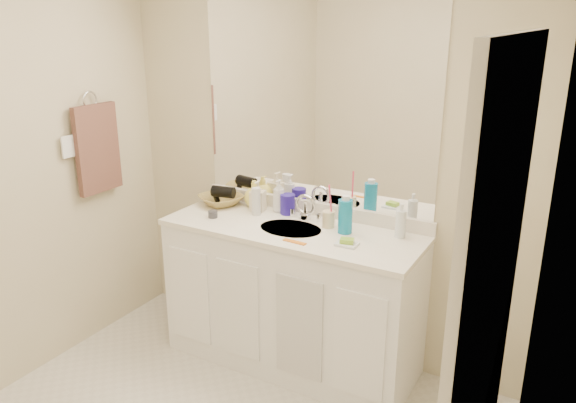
# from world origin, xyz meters

# --- Properties ---
(wall_back) EXTENTS (2.60, 0.02, 2.40)m
(wall_back) POSITION_xyz_m (0.00, 1.30, 1.20)
(wall_back) COLOR beige
(wall_back) RESTS_ON floor
(wall_right) EXTENTS (0.02, 2.60, 2.40)m
(wall_right) POSITION_xyz_m (1.30, 0.00, 1.20)
(wall_right) COLOR beige
(wall_right) RESTS_ON floor
(vanity_cabinet) EXTENTS (1.50, 0.55, 0.85)m
(vanity_cabinet) POSITION_xyz_m (0.00, 1.02, 0.42)
(vanity_cabinet) COLOR white
(vanity_cabinet) RESTS_ON floor
(countertop) EXTENTS (1.52, 0.57, 0.03)m
(countertop) POSITION_xyz_m (0.00, 1.02, 0.86)
(countertop) COLOR white
(countertop) RESTS_ON vanity_cabinet
(backsplash) EXTENTS (1.52, 0.03, 0.08)m
(backsplash) POSITION_xyz_m (0.00, 1.29, 0.92)
(backsplash) COLOR silver
(backsplash) RESTS_ON countertop
(sink_basin) EXTENTS (0.37, 0.37, 0.02)m
(sink_basin) POSITION_xyz_m (0.00, 1.00, 0.87)
(sink_basin) COLOR beige
(sink_basin) RESTS_ON countertop
(faucet) EXTENTS (0.02, 0.02, 0.11)m
(faucet) POSITION_xyz_m (0.00, 1.18, 0.94)
(faucet) COLOR silver
(faucet) RESTS_ON countertop
(mirror) EXTENTS (1.48, 0.01, 1.20)m
(mirror) POSITION_xyz_m (0.00, 1.29, 1.56)
(mirror) COLOR white
(mirror) RESTS_ON wall_back
(blue_mug) EXTENTS (0.11, 0.11, 0.12)m
(blue_mug) POSITION_xyz_m (-0.14, 1.21, 0.94)
(blue_mug) COLOR #241593
(blue_mug) RESTS_ON countertop
(tan_cup) EXTENTS (0.09, 0.09, 0.09)m
(tan_cup) POSITION_xyz_m (0.18, 1.13, 0.93)
(tan_cup) COLOR beige
(tan_cup) RESTS_ON countertop
(toothbrush) EXTENTS (0.02, 0.04, 0.21)m
(toothbrush) POSITION_xyz_m (0.19, 1.13, 1.03)
(toothbrush) COLOR #FF4367
(toothbrush) RESTS_ON tan_cup
(mouthwash_bottle) EXTENTS (0.10, 0.10, 0.19)m
(mouthwash_bottle) POSITION_xyz_m (0.30, 1.10, 0.98)
(mouthwash_bottle) COLOR #0E7AAE
(mouthwash_bottle) RESTS_ON countertop
(clear_pump_bottle) EXTENTS (0.06, 0.06, 0.15)m
(clear_pump_bottle) POSITION_xyz_m (0.59, 1.18, 0.96)
(clear_pump_bottle) COLOR white
(clear_pump_bottle) RESTS_ON countertop
(soap_dish) EXTENTS (0.12, 0.09, 0.01)m
(soap_dish) POSITION_xyz_m (0.38, 0.93, 0.89)
(soap_dish) COLOR white
(soap_dish) RESTS_ON countertop
(green_soap) EXTENTS (0.08, 0.07, 0.03)m
(green_soap) POSITION_xyz_m (0.38, 0.93, 0.90)
(green_soap) COLOR #86B92D
(green_soap) RESTS_ON soap_dish
(orange_comb) EXTENTS (0.14, 0.04, 0.01)m
(orange_comb) POSITION_xyz_m (0.12, 0.83, 0.88)
(orange_comb) COLOR orange
(orange_comb) RESTS_ON countertop
(dark_jar) EXTENTS (0.08, 0.08, 0.04)m
(dark_jar) POSITION_xyz_m (-0.50, 0.93, 0.90)
(dark_jar) COLOR #34343B
(dark_jar) RESTS_ON countertop
(extra_white_bottle) EXTENTS (0.06, 0.06, 0.17)m
(extra_white_bottle) POSITION_xyz_m (-0.30, 1.10, 0.96)
(extra_white_bottle) COLOR silver
(extra_white_bottle) RESTS_ON countertop
(soap_bottle_white) EXTENTS (0.09, 0.09, 0.20)m
(soap_bottle_white) POSITION_xyz_m (-0.20, 1.22, 0.98)
(soap_bottle_white) COLOR white
(soap_bottle_white) RESTS_ON countertop
(soap_bottle_cream) EXTENTS (0.10, 0.10, 0.19)m
(soap_bottle_cream) POSITION_xyz_m (-0.33, 1.18, 0.98)
(soap_bottle_cream) COLOR #F0E5C4
(soap_bottle_cream) RESTS_ON countertop
(soap_bottle_yellow) EXTENTS (0.16, 0.16, 0.17)m
(soap_bottle_yellow) POSITION_xyz_m (-0.39, 1.24, 0.96)
(soap_bottle_yellow) COLOR #F1E25D
(soap_bottle_yellow) RESTS_ON countertop
(wicker_basket) EXTENTS (0.35, 0.35, 0.06)m
(wicker_basket) POSITION_xyz_m (-0.60, 1.15, 0.91)
(wicker_basket) COLOR olive
(wicker_basket) RESTS_ON countertop
(hair_dryer) EXTENTS (0.16, 0.10, 0.07)m
(hair_dryer) POSITION_xyz_m (-0.58, 1.15, 0.97)
(hair_dryer) COLOR black
(hair_dryer) RESTS_ON wicker_basket
(towel_ring) EXTENTS (0.01, 0.11, 0.11)m
(towel_ring) POSITION_xyz_m (-1.27, 0.77, 1.55)
(towel_ring) COLOR silver
(towel_ring) RESTS_ON wall_left
(hand_towel) EXTENTS (0.04, 0.32, 0.55)m
(hand_towel) POSITION_xyz_m (-1.25, 0.77, 1.25)
(hand_towel) COLOR #422923
(hand_towel) RESTS_ON towel_ring
(switch_plate) EXTENTS (0.01, 0.08, 0.13)m
(switch_plate) POSITION_xyz_m (-1.27, 0.57, 1.30)
(switch_plate) COLOR white
(switch_plate) RESTS_ON wall_left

